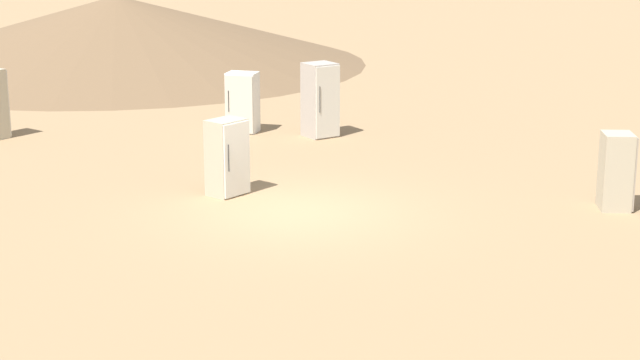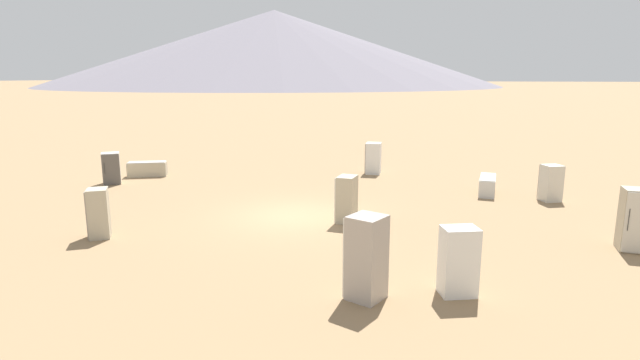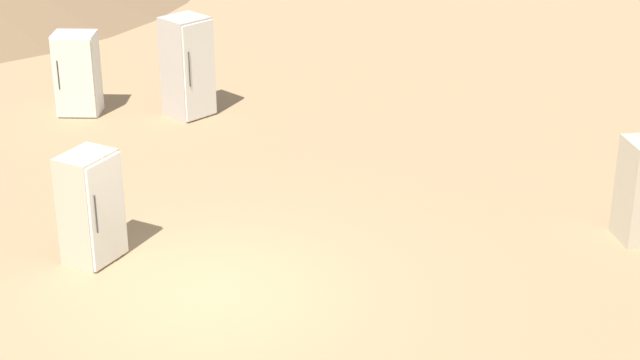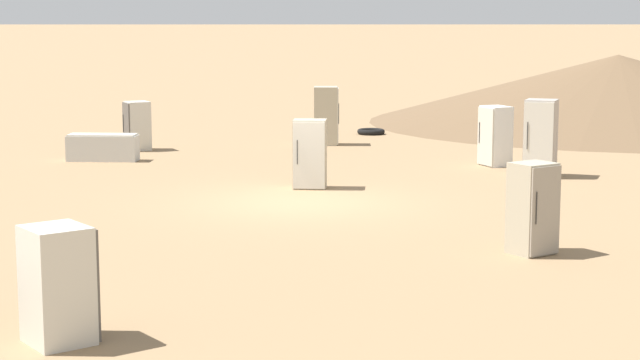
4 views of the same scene
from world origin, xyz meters
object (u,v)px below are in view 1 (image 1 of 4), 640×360
discarded_fridge_2 (617,171)px  discarded_fridge_8 (227,157)px  discarded_fridge_7 (320,100)px  discarded_fridge_3 (242,102)px

discarded_fridge_2 → discarded_fridge_8: discarded_fridge_8 is taller
discarded_fridge_2 → discarded_fridge_7: bearing=-135.8°
discarded_fridge_7 → discarded_fridge_8: (-1.81, 5.80, -0.16)m
discarded_fridge_7 → discarded_fridge_8: discarded_fridge_7 is taller
discarded_fridge_8 → discarded_fridge_3: bearing=-138.4°
discarded_fridge_2 → discarded_fridge_7: (8.84, -1.99, 0.19)m
discarded_fridge_7 → discarded_fridge_2: bearing=98.2°
discarded_fridge_3 → discarded_fridge_8: 6.28m
discarded_fridge_3 → discarded_fridge_8: size_ratio=1.00×
discarded_fridge_3 → discarded_fridge_2: bearing=151.7°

